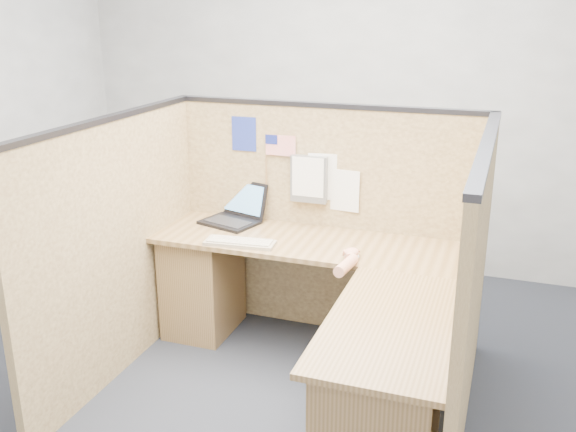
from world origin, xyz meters
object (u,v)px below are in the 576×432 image
at_px(laptop, 233,212).
at_px(mouse, 352,256).
at_px(l_desk, 320,323).
at_px(keyboard, 240,242).

xyz_separation_m(laptop, mouse, (0.91, -0.40, -0.04)).
xyz_separation_m(l_desk, keyboard, (-0.57, 0.19, 0.35)).
bearing_deg(keyboard, l_desk, -24.42).
bearing_deg(l_desk, mouse, 56.38).
bearing_deg(keyboard, laptop, 112.87).
bearing_deg(mouse, l_desk, -123.62).
distance_m(l_desk, mouse, 0.42).
relative_size(l_desk, mouse, 20.48).
bearing_deg(laptop, mouse, -7.70).
xyz_separation_m(l_desk, laptop, (-0.79, 0.59, 0.40)).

